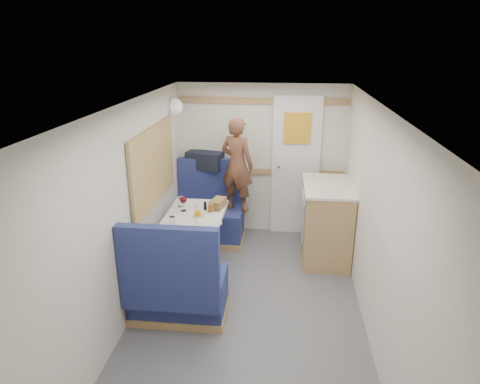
# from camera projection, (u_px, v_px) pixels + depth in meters

# --- Properties ---
(floor) EXTENTS (4.50, 4.50, 0.00)m
(floor) POSITION_uv_depth(u_px,v_px,m) (245.00, 332.00, 3.89)
(floor) COLOR #515156
(floor) RESTS_ON ground
(ceiling) EXTENTS (4.50, 4.50, 0.00)m
(ceiling) POSITION_uv_depth(u_px,v_px,m) (246.00, 111.00, 3.22)
(ceiling) COLOR silver
(ceiling) RESTS_ON wall_back
(wall_back) EXTENTS (2.20, 0.02, 2.00)m
(wall_back) POSITION_uv_depth(u_px,v_px,m) (262.00, 160.00, 5.66)
(wall_back) COLOR silver
(wall_back) RESTS_ON floor
(wall_left) EXTENTS (0.02, 4.50, 2.00)m
(wall_left) POSITION_uv_depth(u_px,v_px,m) (118.00, 226.00, 3.67)
(wall_left) COLOR silver
(wall_left) RESTS_ON floor
(wall_right) EXTENTS (0.02, 4.50, 2.00)m
(wall_right) POSITION_uv_depth(u_px,v_px,m) (381.00, 238.00, 3.44)
(wall_right) COLOR silver
(wall_right) RESTS_ON floor
(oak_trim_low) EXTENTS (2.15, 0.02, 0.08)m
(oak_trim_low) POSITION_uv_depth(u_px,v_px,m) (261.00, 172.00, 5.69)
(oak_trim_low) COLOR #9B7E46
(oak_trim_low) RESTS_ON wall_back
(oak_trim_high) EXTENTS (2.15, 0.02, 0.08)m
(oak_trim_high) POSITION_uv_depth(u_px,v_px,m) (263.00, 101.00, 5.38)
(oak_trim_high) COLOR #9B7E46
(oak_trim_high) RESTS_ON wall_back
(side_window) EXTENTS (0.04, 1.30, 0.72)m
(side_window) POSITION_uv_depth(u_px,v_px,m) (153.00, 166.00, 4.52)
(side_window) COLOR #99A68D
(side_window) RESTS_ON wall_left
(rear_door) EXTENTS (0.62, 0.12, 1.86)m
(rear_door) POSITION_uv_depth(u_px,v_px,m) (296.00, 164.00, 5.60)
(rear_door) COLOR white
(rear_door) RESTS_ON wall_back
(dinette_table) EXTENTS (0.62, 0.92, 0.72)m
(dinette_table) POSITION_uv_depth(u_px,v_px,m) (195.00, 227.00, 4.70)
(dinette_table) COLOR white
(dinette_table) RESTS_ON floor
(bench_far) EXTENTS (0.90, 0.59, 1.05)m
(bench_far) POSITION_uv_depth(u_px,v_px,m) (209.00, 218.00, 5.60)
(bench_far) COLOR #18224F
(bench_far) RESTS_ON floor
(bench_near) EXTENTS (0.90, 0.59, 1.05)m
(bench_near) POSITION_uv_depth(u_px,v_px,m) (177.00, 291.00, 3.98)
(bench_near) COLOR #18224F
(bench_near) RESTS_ON floor
(ledge) EXTENTS (0.90, 0.14, 0.04)m
(ledge) POSITION_uv_depth(u_px,v_px,m) (212.00, 170.00, 5.65)
(ledge) COLOR #9B7E46
(ledge) RESTS_ON bench_far
(dome_light) EXTENTS (0.20, 0.20, 0.20)m
(dome_light) POSITION_uv_depth(u_px,v_px,m) (174.00, 106.00, 5.14)
(dome_light) COLOR white
(dome_light) RESTS_ON wall_left
(galley_counter) EXTENTS (0.57, 0.92, 0.92)m
(galley_counter) POSITION_uv_depth(u_px,v_px,m) (326.00, 221.00, 5.10)
(galley_counter) COLOR #9B7E46
(galley_counter) RESTS_ON floor
(person) EXTENTS (0.51, 0.43, 1.19)m
(person) POSITION_uv_depth(u_px,v_px,m) (237.00, 165.00, 5.30)
(person) COLOR brown
(person) RESTS_ON bench_far
(duffel_bag) EXTENTS (0.51, 0.34, 0.23)m
(duffel_bag) POSITION_uv_depth(u_px,v_px,m) (205.00, 160.00, 5.61)
(duffel_bag) COLOR black
(duffel_bag) RESTS_ON ledge
(tray) EXTENTS (0.34, 0.38, 0.02)m
(tray) POSITION_uv_depth(u_px,v_px,m) (208.00, 219.00, 4.49)
(tray) COLOR white
(tray) RESTS_ON dinette_table
(orange_fruit) EXTENTS (0.07, 0.07, 0.07)m
(orange_fruit) POSITION_uv_depth(u_px,v_px,m) (198.00, 213.00, 4.53)
(orange_fruit) COLOR orange
(orange_fruit) RESTS_ON tray
(cheese_block) EXTENTS (0.11, 0.07, 0.04)m
(cheese_block) POSITION_uv_depth(u_px,v_px,m) (199.00, 214.00, 4.55)
(cheese_block) COLOR #E5DC84
(cheese_block) RESTS_ON tray
(wine_glass) EXTENTS (0.08, 0.08, 0.17)m
(wine_glass) POSITION_uv_depth(u_px,v_px,m) (183.00, 200.00, 4.69)
(wine_glass) COLOR white
(wine_glass) RESTS_ON dinette_table
(tumbler_left) EXTENTS (0.06, 0.06, 0.10)m
(tumbler_left) POSITION_uv_depth(u_px,v_px,m) (172.00, 221.00, 4.34)
(tumbler_left) COLOR white
(tumbler_left) RESTS_ON dinette_table
(tumbler_mid) EXTENTS (0.07, 0.07, 0.11)m
(tumbler_mid) POSITION_uv_depth(u_px,v_px,m) (181.00, 202.00, 4.84)
(tumbler_mid) COLOR silver
(tumbler_mid) RESTS_ON dinette_table
(beer_glass) EXTENTS (0.07, 0.07, 0.10)m
(beer_glass) POSITION_uv_depth(u_px,v_px,m) (211.00, 208.00, 4.67)
(beer_glass) COLOR brown
(beer_glass) RESTS_ON dinette_table
(pepper_grinder) EXTENTS (0.03, 0.03, 0.09)m
(pepper_grinder) POSITION_uv_depth(u_px,v_px,m) (205.00, 206.00, 4.75)
(pepper_grinder) COLOR black
(pepper_grinder) RESTS_ON dinette_table
(salt_grinder) EXTENTS (0.03, 0.03, 0.08)m
(salt_grinder) POSITION_uv_depth(u_px,v_px,m) (196.00, 206.00, 4.75)
(salt_grinder) COLOR silver
(salt_grinder) RESTS_ON dinette_table
(bread_loaf) EXTENTS (0.18, 0.26, 0.10)m
(bread_loaf) POSITION_uv_depth(u_px,v_px,m) (218.00, 203.00, 4.81)
(bread_loaf) COLOR brown
(bread_loaf) RESTS_ON dinette_table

